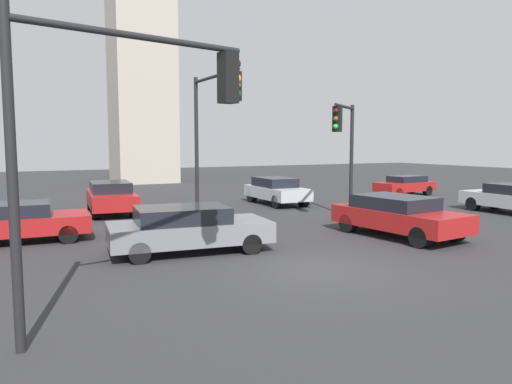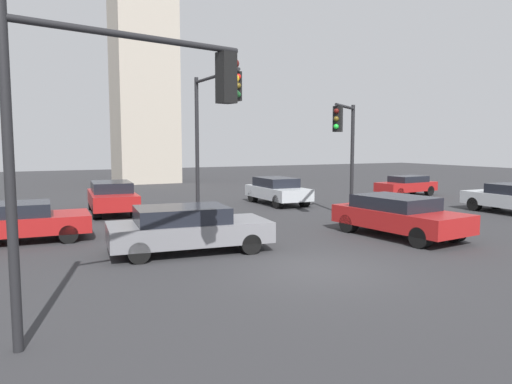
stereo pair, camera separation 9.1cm
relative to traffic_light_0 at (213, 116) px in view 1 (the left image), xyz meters
The scene contains 10 objects.
ground_plane 8.32m from the traffic_light_0, 89.47° to the right, with size 104.87×104.87×0.00m, color #2D2D30.
traffic_light_0 is the anchor object (origin of this frame).
traffic_light_1 5.58m from the traffic_light_0, 11.41° to the right, with size 2.14×1.66×4.92m.
traffic_light_2 10.09m from the traffic_light_0, 119.78° to the right, with size 4.29×1.07×5.49m.
car_1 8.41m from the traffic_light_0, 42.20° to the left, with size 1.92×4.36×1.43m.
car_2 5.62m from the traffic_light_0, 122.20° to the right, with size 4.95×2.59×1.39m.
car_3 7.27m from the traffic_light_0, 117.07° to the left, with size 2.33×4.81×1.47m.
car_4 16.23m from the traffic_light_0, 19.11° to the left, with size 4.11×1.94×1.25m.
car_5 7.87m from the traffic_light_0, behind, with size 4.69×2.26×1.31m.
car_8 7.75m from the traffic_light_0, 42.70° to the right, with size 2.62×4.90×1.42m.
Camera 1 is at (-6.96, -10.14, 3.25)m, focal length 33.63 mm.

